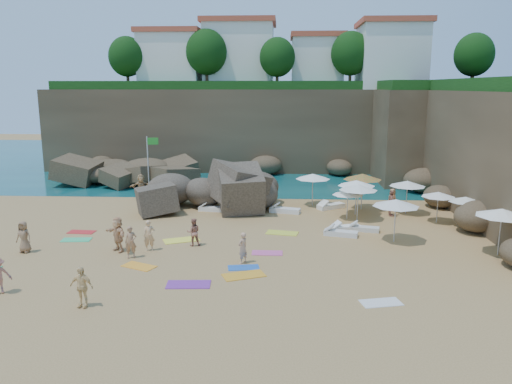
{
  "coord_description": "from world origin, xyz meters",
  "views": [
    {
      "loc": [
        3.55,
        -26.58,
        8.28
      ],
      "look_at": [
        2.0,
        3.0,
        2.0
      ],
      "focal_mm": 35.0,
      "sensor_mm": 36.0,
      "label": 1
    }
  ],
  "objects_px": {
    "person_stand_5": "(141,187)",
    "person_stand_6": "(243,248)",
    "person_stand_1": "(193,232)",
    "person_stand_3": "(391,203)",
    "person_stand_2": "(225,184)",
    "flag_pole": "(150,158)",
    "rock_outcrop": "(216,207)",
    "parasol_1": "(358,187)",
    "lounger_0": "(213,209)",
    "parasol_2": "(356,183)",
    "person_stand_4": "(392,199)",
    "parasol_0": "(241,185)",
    "person_stand_0": "(149,236)"
  },
  "relations": [
    {
      "from": "flag_pole",
      "to": "parasol_1",
      "type": "relative_size",
      "value": 1.9
    },
    {
      "from": "lounger_0",
      "to": "person_stand_4",
      "type": "bearing_deg",
      "value": 11.86
    },
    {
      "from": "lounger_0",
      "to": "person_stand_5",
      "type": "relative_size",
      "value": 0.99
    },
    {
      "from": "person_stand_0",
      "to": "person_stand_3",
      "type": "distance_m",
      "value": 15.89
    },
    {
      "from": "person_stand_2",
      "to": "person_stand_5",
      "type": "distance_m",
      "value": 6.29
    },
    {
      "from": "person_stand_4",
      "to": "person_stand_5",
      "type": "relative_size",
      "value": 0.79
    },
    {
      "from": "rock_outcrop",
      "to": "person_stand_3",
      "type": "relative_size",
      "value": 4.47
    },
    {
      "from": "parasol_1",
      "to": "person_stand_3",
      "type": "height_order",
      "value": "parasol_1"
    },
    {
      "from": "parasol_0",
      "to": "person_stand_4",
      "type": "relative_size",
      "value": 1.41
    },
    {
      "from": "parasol_0",
      "to": "parasol_2",
      "type": "xyz_separation_m",
      "value": [
        7.6,
        -0.36,
        0.3
      ]
    },
    {
      "from": "person_stand_2",
      "to": "person_stand_3",
      "type": "relative_size",
      "value": 1.02
    },
    {
      "from": "lounger_0",
      "to": "person_stand_1",
      "type": "height_order",
      "value": "person_stand_1"
    },
    {
      "from": "flag_pole",
      "to": "person_stand_5",
      "type": "xyz_separation_m",
      "value": [
        -0.41,
        -1.2,
        -1.99
      ]
    },
    {
      "from": "person_stand_1",
      "to": "person_stand_2",
      "type": "xyz_separation_m",
      "value": [
        0.21,
        12.56,
        0.11
      ]
    },
    {
      "from": "flag_pole",
      "to": "person_stand_0",
      "type": "height_order",
      "value": "flag_pole"
    },
    {
      "from": "person_stand_4",
      "to": "person_stand_6",
      "type": "height_order",
      "value": "person_stand_6"
    },
    {
      "from": "flag_pole",
      "to": "person_stand_1",
      "type": "xyz_separation_m",
      "value": [
        5.47,
        -12.2,
        -2.19
      ]
    },
    {
      "from": "flag_pole",
      "to": "parasol_2",
      "type": "distance_m",
      "value": 15.85
    },
    {
      "from": "flag_pole",
      "to": "person_stand_2",
      "type": "distance_m",
      "value": 6.06
    },
    {
      "from": "person_stand_2",
      "to": "person_stand_5",
      "type": "xyz_separation_m",
      "value": [
        -6.09,
        -1.56,
        0.08
      ]
    },
    {
      "from": "parasol_0",
      "to": "person_stand_5",
      "type": "bearing_deg",
      "value": 155.43
    },
    {
      "from": "person_stand_4",
      "to": "lounger_0",
      "type": "bearing_deg",
      "value": -123.17
    },
    {
      "from": "person_stand_6",
      "to": "person_stand_4",
      "type": "bearing_deg",
      "value": 176.49
    },
    {
      "from": "person_stand_3",
      "to": "person_stand_0",
      "type": "bearing_deg",
      "value": 118.96
    },
    {
      "from": "person_stand_5",
      "to": "person_stand_6",
      "type": "bearing_deg",
      "value": -78.05
    },
    {
      "from": "parasol_0",
      "to": "person_stand_3",
      "type": "bearing_deg",
      "value": -3.65
    },
    {
      "from": "parasol_0",
      "to": "person_stand_6",
      "type": "relative_size",
      "value": 1.37
    },
    {
      "from": "parasol_1",
      "to": "person_stand_6",
      "type": "bearing_deg",
      "value": -128.56
    },
    {
      "from": "rock_outcrop",
      "to": "parasol_1",
      "type": "distance_m",
      "value": 10.07
    },
    {
      "from": "rock_outcrop",
      "to": "parasol_2",
      "type": "relative_size",
      "value": 3.1
    },
    {
      "from": "person_stand_2",
      "to": "person_stand_3",
      "type": "bearing_deg",
      "value": 177.99
    },
    {
      "from": "parasol_0",
      "to": "parasol_2",
      "type": "bearing_deg",
      "value": -2.68
    },
    {
      "from": "flag_pole",
      "to": "person_stand_3",
      "type": "height_order",
      "value": "flag_pole"
    },
    {
      "from": "person_stand_5",
      "to": "parasol_2",
      "type": "bearing_deg",
      "value": -35.03
    },
    {
      "from": "parasol_2",
      "to": "person_stand_6",
      "type": "distance_m",
      "value": 11.8
    },
    {
      "from": "parasol_0",
      "to": "parasol_1",
      "type": "height_order",
      "value": "parasol_1"
    },
    {
      "from": "person_stand_2",
      "to": "person_stand_5",
      "type": "height_order",
      "value": "person_stand_5"
    },
    {
      "from": "rock_outcrop",
      "to": "flag_pole",
      "type": "relative_size",
      "value": 1.64
    },
    {
      "from": "person_stand_4",
      "to": "person_stand_6",
      "type": "relative_size",
      "value": 0.97
    },
    {
      "from": "person_stand_0",
      "to": "person_stand_1",
      "type": "bearing_deg",
      "value": 3.82
    },
    {
      "from": "parasol_2",
      "to": "person_stand_1",
      "type": "relative_size",
      "value": 1.63
    },
    {
      "from": "rock_outcrop",
      "to": "lounger_0",
      "type": "height_order",
      "value": "rock_outcrop"
    },
    {
      "from": "person_stand_1",
      "to": "person_stand_3",
      "type": "relative_size",
      "value": 0.89
    },
    {
      "from": "person_stand_0",
      "to": "person_stand_4",
      "type": "relative_size",
      "value": 1.09
    },
    {
      "from": "parasol_1",
      "to": "person_stand_4",
      "type": "distance_m",
      "value": 4.09
    },
    {
      "from": "parasol_1",
      "to": "rock_outcrop",
      "type": "bearing_deg",
      "value": 162.93
    },
    {
      "from": "person_stand_1",
      "to": "person_stand_3",
      "type": "bearing_deg",
      "value": -162.54
    },
    {
      "from": "person_stand_2",
      "to": "person_stand_6",
      "type": "bearing_deg",
      "value": 124.25
    },
    {
      "from": "rock_outcrop",
      "to": "person_stand_2",
      "type": "height_order",
      "value": "person_stand_2"
    },
    {
      "from": "lounger_0",
      "to": "person_stand_2",
      "type": "relative_size",
      "value": 1.09
    }
  ]
}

